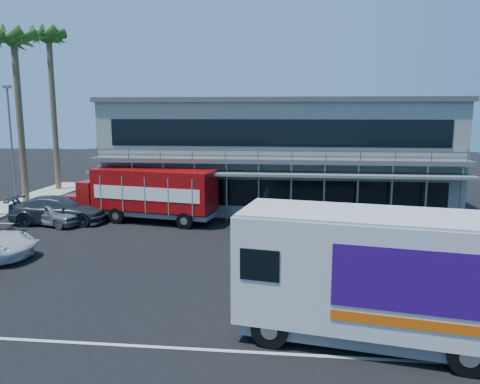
# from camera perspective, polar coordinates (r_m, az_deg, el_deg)

# --- Properties ---
(ground) EXTENTS (120.00, 120.00, 0.00)m
(ground) POSITION_cam_1_polar(r_m,az_deg,el_deg) (19.26, -5.88, -9.84)
(ground) COLOR black
(ground) RESTS_ON ground
(building) EXTENTS (22.40, 12.00, 7.30)m
(building) POSITION_cam_1_polar(r_m,az_deg,el_deg) (32.80, 4.63, 4.87)
(building) COLOR gray
(building) RESTS_ON ground
(palm_e) EXTENTS (2.80, 2.80, 12.25)m
(palm_e) POSITION_cam_1_polar(r_m,az_deg,el_deg) (36.14, -25.81, 15.40)
(palm_e) COLOR brown
(palm_e) RESTS_ON ground
(palm_f) EXTENTS (2.80, 2.80, 13.25)m
(palm_f) POSITION_cam_1_polar(r_m,az_deg,el_deg) (41.20, -22.23, 16.09)
(palm_f) COLOR brown
(palm_f) RESTS_ON ground
(light_pole_far) EXTENTS (0.50, 0.25, 8.09)m
(light_pole_far) POSITION_cam_1_polar(r_m,az_deg,el_deg) (34.00, -26.10, 5.52)
(light_pole_far) COLOR gray
(light_pole_far) RESTS_ON ground
(red_truck) EXTENTS (9.55, 3.87, 3.14)m
(red_truck) POSITION_cam_1_polar(r_m,az_deg,el_deg) (28.09, -11.56, -0.11)
(red_truck) COLOR maroon
(red_truck) RESTS_ON ground
(white_van) EXTENTS (7.97, 3.94, 3.73)m
(white_van) POSITION_cam_1_polar(r_m,az_deg,el_deg) (13.71, 16.17, -9.67)
(white_van) COLOR silver
(white_van) RESTS_ON ground
(parked_car_d) EXTENTS (5.65, 2.69, 1.59)m
(parked_car_d) POSITION_cam_1_polar(r_m,az_deg,el_deg) (29.20, -21.25, -2.05)
(parked_car_d) COLOR #2D323C
(parked_car_d) RESTS_ON ground
(parked_car_e) EXTENTS (4.26, 2.77, 1.35)m
(parked_car_e) POSITION_cam_1_polar(r_m,az_deg,el_deg) (28.99, -22.02, -2.43)
(parked_car_e) COLOR slate
(parked_car_e) RESTS_ON ground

